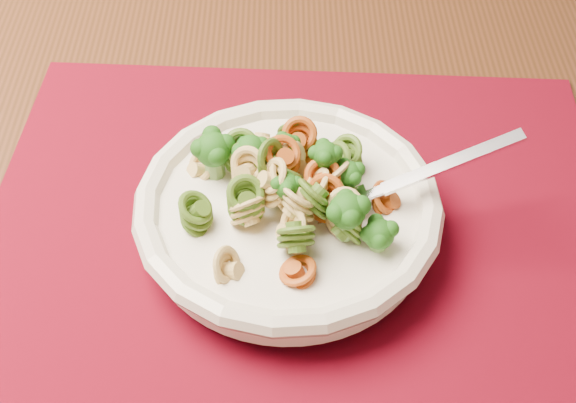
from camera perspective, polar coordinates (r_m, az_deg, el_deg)
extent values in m
cube|color=#4C2715|center=(0.72, 3.03, 1.94)|extent=(1.48, 1.12, 0.04)
cube|color=#630413|center=(0.65, 0.67, -1.66)|extent=(0.59, 0.51, 0.00)
cylinder|color=silver|center=(0.63, 0.00, -2.13)|extent=(0.10, 0.10, 0.01)
cylinder|color=silver|center=(0.62, 0.00, -1.08)|extent=(0.22, 0.22, 0.03)
torus|color=silver|center=(0.61, 0.00, -0.23)|extent=(0.24, 0.24, 0.02)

